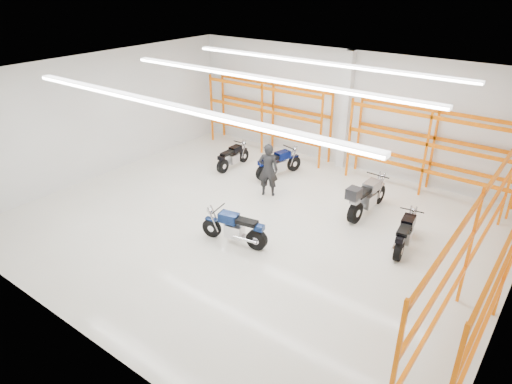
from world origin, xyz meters
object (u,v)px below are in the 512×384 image
Objects in this scene: motorcycle_main at (237,229)px; motorcycle_back_d at (405,235)px; structural_column at (346,111)px; motorcycle_back_a at (232,158)px; motorcycle_back_c at (365,198)px; motorcycle_back_b at (277,164)px; standing_man at (268,170)px.

motorcycle_back_d is (3.93, 2.59, -0.02)m from motorcycle_main.
structural_column reaches higher than motorcycle_back_d.
motorcycle_back_a is at bearing 167.94° from motorcycle_back_d.
motorcycle_back_a is at bearing 130.89° from motorcycle_main.
motorcycle_back_c is 1.22× the size of motorcycle_back_d.
motorcycle_back_b is 1.04× the size of motorcycle_back_d.
structural_column is (-0.28, 6.99, 1.77)m from motorcycle_main.
motorcycle_back_d is 5.10m from standing_man.
motorcycle_back_b is 0.86× the size of motorcycle_back_c.
motorcycle_back_d is (7.57, -1.62, 0.02)m from motorcycle_back_a.
structural_column reaches higher than motorcycle_back_c.
motorcycle_back_d reaches higher than motorcycle_back_a.
structural_column is (-4.21, 4.40, 1.79)m from motorcycle_back_d.
motorcycle_back_c is (2.18, 3.76, 0.12)m from motorcycle_main.
structural_column is at bearing 133.72° from motorcycle_back_d.
standing_man is 0.42× the size of structural_column.
motorcycle_back_c is at bearing 146.12° from motorcycle_back_d.
standing_man is at bearing -168.94° from motorcycle_back_c.
motorcycle_back_a is at bearing -50.40° from standing_man.
motorcycle_back_a is 5.85m from motorcycle_back_c.
motorcycle_main is at bearing -146.58° from motorcycle_back_d.
motorcycle_main is 7.22m from structural_column.
motorcycle_back_d is at bearing 147.18° from standing_man.
structural_column reaches higher than motorcycle_back_b.
motorcycle_main is at bearing -87.70° from structural_column.
motorcycle_main is 4.35m from motorcycle_back_c.
motorcycle_back_c is at bearing -52.64° from structural_column.
motorcycle_back_a is (-3.64, 4.21, -0.04)m from motorcycle_main.
motorcycle_back_b is 0.46× the size of structural_column.
motorcycle_back_b is 1.69m from standing_man.
motorcycle_back_a is 0.78× the size of motorcycle_back_c.
motorcycle_back_c reaches higher than motorcycle_main.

